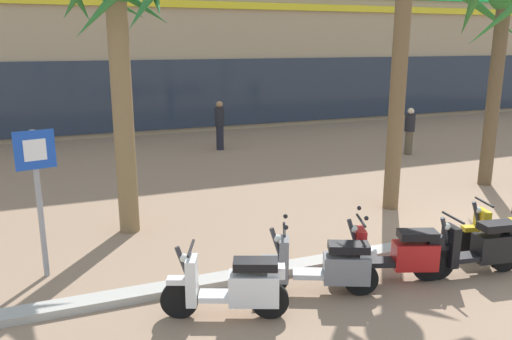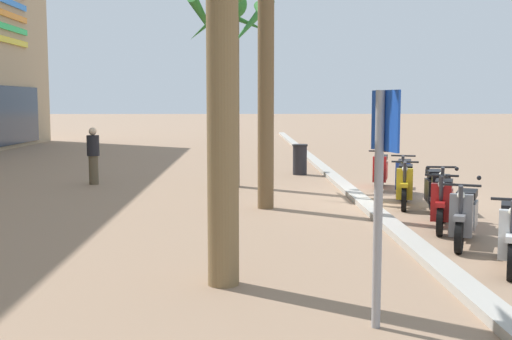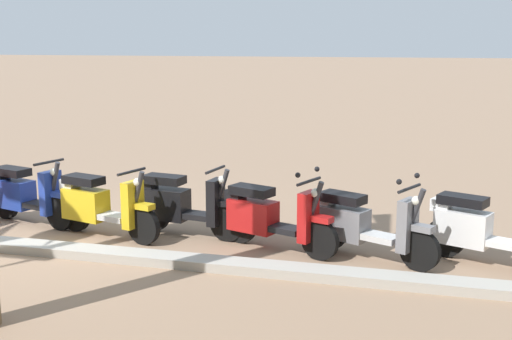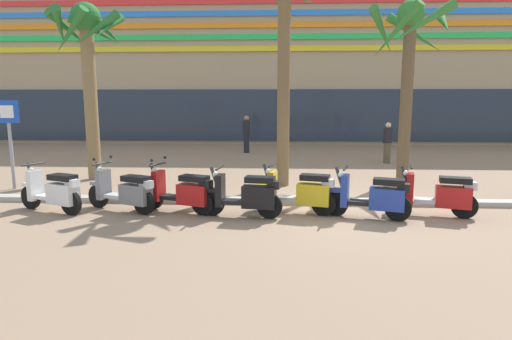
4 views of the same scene
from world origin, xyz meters
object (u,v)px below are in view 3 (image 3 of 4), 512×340
object	(u,v)px
scooter_red_mid_rear	(270,217)
scooter_black_mid_centre	(181,204)
scooter_grey_gap_after_mid	(363,224)
scooter_white_lead_nearest	(483,229)
scooter_yellow_far_back	(100,205)
scooter_blue_last_in_row	(25,194)

from	to	relation	value
scooter_red_mid_rear	scooter_black_mid_centre	xyz separation A→B (m)	(1.41, -0.30, 0.01)
scooter_grey_gap_after_mid	scooter_black_mid_centre	size ratio (longest dim) A/B	1.00
scooter_white_lead_nearest	scooter_grey_gap_after_mid	distance (m)	1.51
scooter_black_mid_centre	scooter_red_mid_rear	bearing A→B (deg)	167.90
scooter_white_lead_nearest	scooter_yellow_far_back	distance (m)	5.28
scooter_black_mid_centre	scooter_white_lead_nearest	bearing A→B (deg)	177.32
scooter_red_mid_rear	scooter_grey_gap_after_mid	bearing A→B (deg)	178.56
scooter_grey_gap_after_mid	scooter_red_mid_rear	bearing A→B (deg)	-1.44
scooter_grey_gap_after_mid	scooter_red_mid_rear	distance (m)	1.26
scooter_red_mid_rear	scooter_black_mid_centre	size ratio (longest dim) A/B	1.00
scooter_white_lead_nearest	scooter_blue_last_in_row	world-z (taller)	same
scooter_white_lead_nearest	scooter_blue_last_in_row	xyz separation A→B (m)	(6.74, -0.18, -0.00)
scooter_white_lead_nearest	scooter_red_mid_rear	xyz separation A→B (m)	(2.76, 0.11, -0.00)
scooter_red_mid_rear	scooter_blue_last_in_row	size ratio (longest dim) A/B	1.01
scooter_yellow_far_back	scooter_red_mid_rear	bearing A→B (deg)	-178.82
scooter_black_mid_centre	scooter_yellow_far_back	bearing A→B (deg)	17.58
scooter_grey_gap_after_mid	scooter_red_mid_rear	world-z (taller)	same
scooter_red_mid_rear	scooter_blue_last_in_row	distance (m)	3.99
scooter_red_mid_rear	scooter_blue_last_in_row	world-z (taller)	scooter_red_mid_rear
scooter_white_lead_nearest	scooter_yellow_far_back	bearing A→B (deg)	1.71
scooter_red_mid_rear	scooter_yellow_far_back	xyz separation A→B (m)	(2.52, 0.05, 0.01)
scooter_grey_gap_after_mid	scooter_black_mid_centre	bearing A→B (deg)	-7.12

